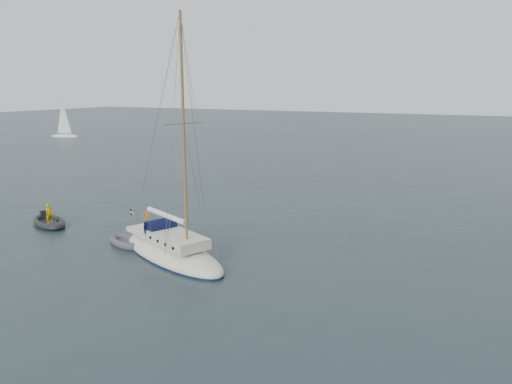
% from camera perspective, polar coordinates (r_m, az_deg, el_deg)
% --- Properties ---
extents(ground, '(300.00, 300.00, 0.00)m').
position_cam_1_polar(ground, '(28.56, -1.08, -6.78)').
color(ground, black).
rests_on(ground, ground).
extents(sailboat, '(9.34, 2.80, 13.30)m').
position_cam_1_polar(sailboat, '(27.68, -9.63, -5.38)').
color(sailboat, silver).
rests_on(sailboat, ground).
extents(dinghy, '(3.10, 1.40, 0.44)m').
position_cam_1_polar(dinghy, '(30.55, -14.63, -5.53)').
color(dinghy, '#4C4C50').
rests_on(dinghy, ground).
extents(rib, '(3.88, 1.76, 1.52)m').
position_cam_1_polar(rib, '(36.47, -22.58, -3.15)').
color(rib, black).
rests_on(rib, ground).
extents(distant_yacht_a, '(5.66, 3.02, 7.50)m').
position_cam_1_polar(distant_yacht_a, '(98.61, -21.14, 7.75)').
color(distant_yacht_a, white).
rests_on(distant_yacht_a, ground).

